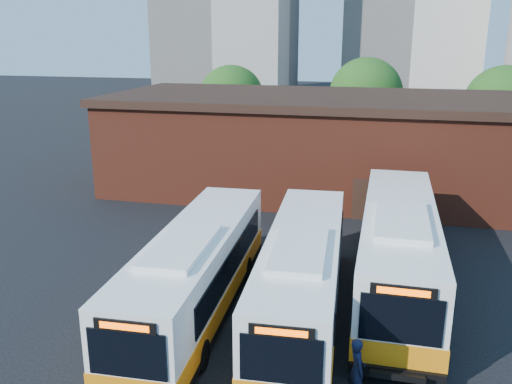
% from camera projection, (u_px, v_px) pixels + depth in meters
% --- Properties ---
extents(ground, '(220.00, 220.00, 0.00)m').
position_uv_depth(ground, '(252.00, 340.00, 18.78)').
color(ground, black).
extents(bus_midwest, '(3.19, 12.82, 3.46)m').
position_uv_depth(bus_midwest, '(196.00, 276.00, 20.16)').
color(bus_midwest, white).
rests_on(bus_midwest, ground).
extents(bus_mideast, '(3.40, 12.78, 3.45)m').
position_uv_depth(bus_mideast, '(302.00, 279.00, 19.92)').
color(bus_mideast, white).
rests_on(bus_mideast, ground).
extents(bus_east, '(2.94, 13.82, 3.76)m').
position_uv_depth(bus_east, '(398.00, 252.00, 21.98)').
color(bus_east, white).
rests_on(bus_east, ground).
extents(transit_worker, '(0.66, 0.81, 1.92)m').
position_uv_depth(transit_worker, '(357.00, 369.00, 15.55)').
color(transit_worker, black).
rests_on(transit_worker, ground).
extents(depot_building, '(28.60, 12.60, 6.40)m').
position_uv_depth(depot_building, '(324.00, 142.00, 36.53)').
color(depot_building, maroon).
rests_on(depot_building, ground).
extents(tree_west, '(6.00, 6.00, 7.65)m').
position_uv_depth(tree_west, '(231.00, 98.00, 49.62)').
color(tree_west, '#382314').
rests_on(tree_west, ground).
extents(tree_mid, '(6.56, 6.56, 8.36)m').
position_uv_depth(tree_mid, '(366.00, 94.00, 48.63)').
color(tree_mid, '#382314').
rests_on(tree_mid, ground).
extents(tree_east, '(6.24, 6.24, 7.96)m').
position_uv_depth(tree_east, '(503.00, 105.00, 43.39)').
color(tree_east, '#382314').
rests_on(tree_east, ground).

